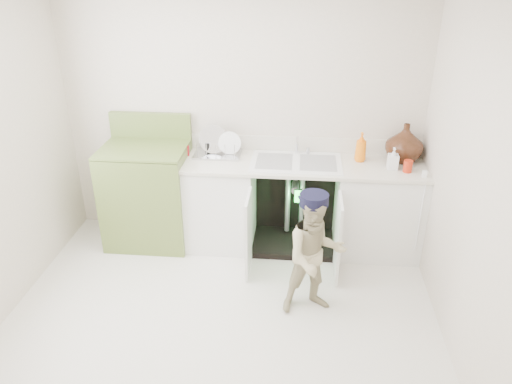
# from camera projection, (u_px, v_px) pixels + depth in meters

# --- Properties ---
(ground) EXTENTS (3.50, 3.50, 0.00)m
(ground) POSITION_uv_depth(u_px,v_px,m) (221.00, 319.00, 4.05)
(ground) COLOR beige
(ground) RESTS_ON ground
(room_shell) EXTENTS (6.00, 5.50, 1.26)m
(room_shell) POSITION_uv_depth(u_px,v_px,m) (216.00, 180.00, 3.50)
(room_shell) COLOR beige
(room_shell) RESTS_ON ground
(counter_run) EXTENTS (2.44, 1.02, 1.26)m
(counter_run) POSITION_uv_depth(u_px,v_px,m) (299.00, 202.00, 4.87)
(counter_run) COLOR white
(counter_run) RESTS_ON ground
(avocado_stove) EXTENTS (0.81, 0.65, 1.26)m
(avocado_stove) POSITION_uv_depth(u_px,v_px,m) (148.00, 193.00, 4.96)
(avocado_stove) COLOR olive
(avocado_stove) RESTS_ON ground
(repair_worker) EXTENTS (0.60, 0.91, 1.06)m
(repair_worker) POSITION_uv_depth(u_px,v_px,m) (315.00, 254.00, 3.95)
(repair_worker) COLOR #BBB386
(repair_worker) RESTS_ON ground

